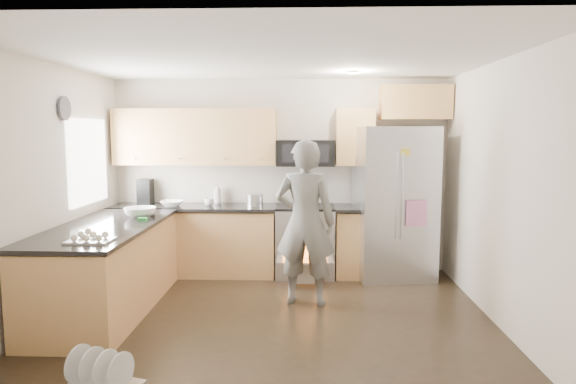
{
  "coord_description": "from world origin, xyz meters",
  "views": [
    {
      "loc": [
        0.36,
        -4.99,
        1.91
      ],
      "look_at": [
        0.16,
        0.5,
        1.25
      ],
      "focal_mm": 32.0,
      "sensor_mm": 36.0,
      "label": 1
    }
  ],
  "objects_px": {
    "refrigerator": "(394,203)",
    "dish_rack": "(100,380)",
    "stove_range": "(305,225)",
    "person": "(305,222)"
  },
  "relations": [
    {
      "from": "refrigerator",
      "to": "dish_rack",
      "type": "relative_size",
      "value": 3.12
    },
    {
      "from": "stove_range",
      "to": "person",
      "type": "bearing_deg",
      "value": -89.98
    },
    {
      "from": "refrigerator",
      "to": "dish_rack",
      "type": "xyz_separation_m",
      "value": [
        -2.65,
        -3.08,
        -0.89
      ]
    },
    {
      "from": "refrigerator",
      "to": "dish_rack",
      "type": "bearing_deg",
      "value": -138.54
    },
    {
      "from": "refrigerator",
      "to": "person",
      "type": "height_order",
      "value": "refrigerator"
    },
    {
      "from": "dish_rack",
      "to": "person",
      "type": "bearing_deg",
      "value": 53.17
    },
    {
      "from": "refrigerator",
      "to": "person",
      "type": "distance_m",
      "value": 1.58
    },
    {
      "from": "person",
      "to": "dish_rack",
      "type": "bearing_deg",
      "value": 61.7
    },
    {
      "from": "stove_range",
      "to": "dish_rack",
      "type": "height_order",
      "value": "stove_range"
    },
    {
      "from": "refrigerator",
      "to": "person",
      "type": "xyz_separation_m",
      "value": [
        -1.15,
        -1.08,
        -0.07
      ]
    }
  ]
}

